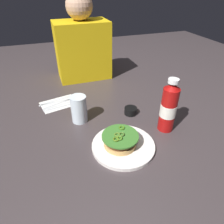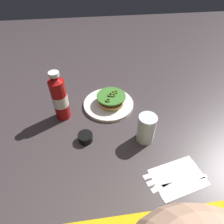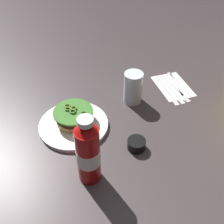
{
  "view_description": "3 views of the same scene",
  "coord_description": "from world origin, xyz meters",
  "px_view_note": "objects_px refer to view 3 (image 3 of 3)",
  "views": [
    {
      "loc": [
        -0.2,
        -0.67,
        0.55
      ],
      "look_at": [
        0.03,
        -0.0,
        0.07
      ],
      "focal_mm": 32.26,
      "sensor_mm": 36.0,
      "label": 1
    },
    {
      "loc": [
        0.1,
        0.55,
        0.62
      ],
      "look_at": [
        0.02,
        -0.03,
        0.06
      ],
      "focal_mm": 30.41,
      "sensor_mm": 36.0,
      "label": 2
    },
    {
      "loc": [
        0.72,
        -0.08,
        0.68
      ],
      "look_at": [
        0.04,
        -0.01,
        0.07
      ],
      "focal_mm": 44.07,
      "sensor_mm": 36.0,
      "label": 3
    }
  ],
  "objects_px": {
    "water_glass": "(133,88)",
    "spoon_utensil": "(180,89)",
    "burger_sandwich": "(74,116)",
    "steak_knife": "(176,89)",
    "fork_utensil": "(183,86)",
    "butter_knife": "(172,90)",
    "dinner_plate": "(74,125)",
    "condiment_cup": "(136,144)",
    "table_knife": "(168,91)",
    "napkin": "(173,86)",
    "ketchup_bottle": "(88,153)"
  },
  "relations": [
    {
      "from": "condiment_cup",
      "to": "fork_utensil",
      "type": "bearing_deg",
      "value": 140.73
    },
    {
      "from": "table_knife",
      "to": "steak_knife",
      "type": "relative_size",
      "value": 1.06
    },
    {
      "from": "napkin",
      "to": "spoon_utensil",
      "type": "xyz_separation_m",
      "value": [
        0.03,
        0.02,
        0.0
      ]
    },
    {
      "from": "water_glass",
      "to": "condiment_cup",
      "type": "relative_size",
      "value": 2.08
    },
    {
      "from": "ketchup_bottle",
      "to": "steak_knife",
      "type": "xyz_separation_m",
      "value": [
        -0.38,
        0.37,
        -0.1
      ]
    },
    {
      "from": "dinner_plate",
      "to": "fork_utensil",
      "type": "xyz_separation_m",
      "value": [
        -0.18,
        0.45,
        -0.0
      ]
    },
    {
      "from": "butter_knife",
      "to": "steak_knife",
      "type": "bearing_deg",
      "value": 103.79
    },
    {
      "from": "water_glass",
      "to": "butter_knife",
      "type": "height_order",
      "value": "water_glass"
    },
    {
      "from": "ketchup_bottle",
      "to": "water_glass",
      "type": "xyz_separation_m",
      "value": [
        -0.34,
        0.18,
        -0.04
      ]
    },
    {
      "from": "steak_knife",
      "to": "ketchup_bottle",
      "type": "bearing_deg",
      "value": -43.84
    },
    {
      "from": "condiment_cup",
      "to": "fork_utensil",
      "type": "xyz_separation_m",
      "value": [
        -0.3,
        0.25,
        -0.01
      ]
    },
    {
      "from": "burger_sandwich",
      "to": "butter_knife",
      "type": "bearing_deg",
      "value": 111.17
    },
    {
      "from": "table_knife",
      "to": "fork_utensil",
      "type": "xyz_separation_m",
      "value": [
        -0.02,
        0.07,
        0.0
      ]
    },
    {
      "from": "table_knife",
      "to": "butter_knife",
      "type": "bearing_deg",
      "value": 102.44
    },
    {
      "from": "fork_utensil",
      "to": "table_knife",
      "type": "bearing_deg",
      "value": -71.97
    },
    {
      "from": "table_knife",
      "to": "ketchup_bottle",
      "type": "bearing_deg",
      "value": -41.32
    },
    {
      "from": "butter_knife",
      "to": "burger_sandwich",
      "type": "bearing_deg",
      "value": -68.83
    },
    {
      "from": "ketchup_bottle",
      "to": "fork_utensil",
      "type": "xyz_separation_m",
      "value": [
        -0.4,
        0.4,
        -0.1
      ]
    },
    {
      "from": "dinner_plate",
      "to": "condiment_cup",
      "type": "relative_size",
      "value": 4.04
    },
    {
      "from": "table_knife",
      "to": "fork_utensil",
      "type": "distance_m",
      "value": 0.08
    },
    {
      "from": "burger_sandwich",
      "to": "spoon_utensil",
      "type": "bearing_deg",
      "value": 110.04
    },
    {
      "from": "water_glass",
      "to": "spoon_utensil",
      "type": "bearing_deg",
      "value": 103.05
    },
    {
      "from": "water_glass",
      "to": "fork_utensil",
      "type": "bearing_deg",
      "value": 105.82
    },
    {
      "from": "dinner_plate",
      "to": "butter_knife",
      "type": "distance_m",
      "value": 0.43
    },
    {
      "from": "water_glass",
      "to": "condiment_cup",
      "type": "height_order",
      "value": "water_glass"
    },
    {
      "from": "dinner_plate",
      "to": "water_glass",
      "type": "distance_m",
      "value": 0.26
    },
    {
      "from": "condiment_cup",
      "to": "table_knife",
      "type": "relative_size",
      "value": 0.29
    },
    {
      "from": "table_knife",
      "to": "spoon_utensil",
      "type": "bearing_deg",
      "value": 97.94
    },
    {
      "from": "burger_sandwich",
      "to": "table_knife",
      "type": "height_order",
      "value": "burger_sandwich"
    },
    {
      "from": "burger_sandwich",
      "to": "fork_utensil",
      "type": "bearing_deg",
      "value": 111.04
    },
    {
      "from": "steak_knife",
      "to": "spoon_utensil",
      "type": "height_order",
      "value": "same"
    },
    {
      "from": "burger_sandwich",
      "to": "steak_knife",
      "type": "height_order",
      "value": "burger_sandwich"
    },
    {
      "from": "burger_sandwich",
      "to": "steak_knife",
      "type": "bearing_deg",
      "value": 110.84
    },
    {
      "from": "dinner_plate",
      "to": "spoon_utensil",
      "type": "height_order",
      "value": "dinner_plate"
    },
    {
      "from": "burger_sandwich",
      "to": "spoon_utensil",
      "type": "xyz_separation_m",
      "value": [
        -0.16,
        0.43,
        -0.03
      ]
    },
    {
      "from": "table_knife",
      "to": "spoon_utensil",
      "type": "height_order",
      "value": "same"
    },
    {
      "from": "water_glass",
      "to": "condiment_cup",
      "type": "xyz_separation_m",
      "value": [
        0.24,
        -0.03,
        -0.05
      ]
    },
    {
      "from": "napkin",
      "to": "fork_utensil",
      "type": "distance_m",
      "value": 0.04
    },
    {
      "from": "butter_knife",
      "to": "spoon_utensil",
      "type": "bearing_deg",
      "value": 95.16
    },
    {
      "from": "napkin",
      "to": "fork_utensil",
      "type": "height_order",
      "value": "fork_utensil"
    },
    {
      "from": "ketchup_bottle",
      "to": "condiment_cup",
      "type": "distance_m",
      "value": 0.2
    },
    {
      "from": "napkin",
      "to": "steak_knife",
      "type": "bearing_deg",
      "value": 18.75
    },
    {
      "from": "dinner_plate",
      "to": "steak_knife",
      "type": "distance_m",
      "value": 0.45
    },
    {
      "from": "table_knife",
      "to": "steak_knife",
      "type": "height_order",
      "value": "same"
    },
    {
      "from": "condiment_cup",
      "to": "burger_sandwich",
      "type": "bearing_deg",
      "value": -123.35
    },
    {
      "from": "napkin",
      "to": "table_knife",
      "type": "bearing_deg",
      "value": -42.86
    },
    {
      "from": "condiment_cup",
      "to": "napkin",
      "type": "distance_m",
      "value": 0.38
    },
    {
      "from": "dinner_plate",
      "to": "condiment_cup",
      "type": "bearing_deg",
      "value": 59.63
    },
    {
      "from": "steak_knife",
      "to": "table_knife",
      "type": "bearing_deg",
      "value": -76.88
    },
    {
      "from": "burger_sandwich",
      "to": "butter_knife",
      "type": "relative_size",
      "value": 0.68
    }
  ]
}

